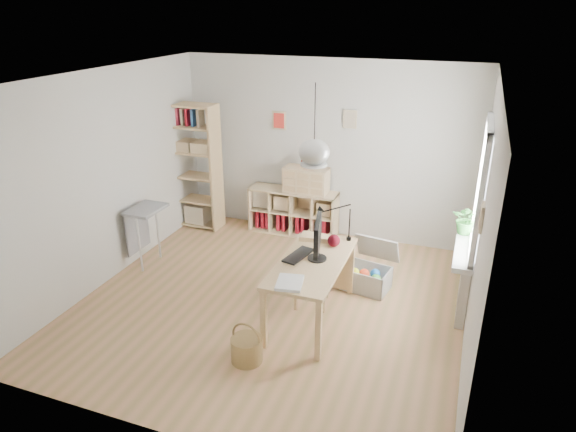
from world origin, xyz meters
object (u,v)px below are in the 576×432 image
(cube_shelf, at_px, (293,214))
(tall_bookshelf, at_px, (194,162))
(storage_chest, at_px, (369,273))
(desk, at_px, (312,268))
(drawer_chest, at_px, (306,180))
(monitor, at_px, (318,238))
(chair, at_px, (313,268))

(cube_shelf, xyz_separation_m, tall_bookshelf, (-1.56, -0.28, 0.79))
(storage_chest, bearing_deg, desk, -107.32)
(drawer_chest, bearing_deg, monitor, -67.70)
(chair, height_order, drawer_chest, drawer_chest)
(desk, bearing_deg, storage_chest, 62.92)
(desk, height_order, tall_bookshelf, tall_bookshelf)
(desk, xyz_separation_m, tall_bookshelf, (-2.59, 1.95, 0.43))
(cube_shelf, height_order, monitor, monitor)
(monitor, bearing_deg, chair, 102.12)
(storage_chest, distance_m, drawer_chest, 1.92)
(desk, height_order, drawer_chest, drawer_chest)
(chair, bearing_deg, tall_bookshelf, 138.60)
(tall_bookshelf, relative_size, chair, 2.47)
(cube_shelf, height_order, tall_bookshelf, tall_bookshelf)
(chair, distance_m, drawer_chest, 2.03)
(desk, relative_size, monitor, 2.77)
(chair, relative_size, monitor, 1.49)
(desk, xyz_separation_m, storage_chest, (0.48, 0.93, -0.46))
(cube_shelf, bearing_deg, drawer_chest, -10.18)
(monitor, bearing_deg, drawer_chest, 98.43)
(chair, bearing_deg, desk, -83.59)
(desk, bearing_deg, tall_bookshelf, 142.99)
(chair, height_order, storage_chest, chair)
(storage_chest, relative_size, monitor, 1.37)
(storage_chest, bearing_deg, cube_shelf, 148.89)
(chair, xyz_separation_m, storage_chest, (0.57, 0.59, -0.26))
(chair, bearing_deg, storage_chest, 37.33)
(monitor, bearing_deg, storage_chest, 50.56)
(desk, distance_m, chair, 0.41)
(cube_shelf, height_order, storage_chest, cube_shelf)
(cube_shelf, distance_m, storage_chest, 1.99)
(storage_chest, xyz_separation_m, drawer_chest, (-1.27, 1.26, 0.71))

